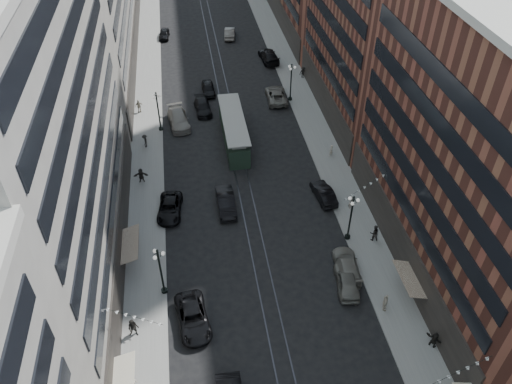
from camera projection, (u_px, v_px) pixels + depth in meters
ground at (226, 106)px, 70.54m from camera, size 220.00×220.00×0.00m
sidewalk_west at (148, 78)px, 76.71m from camera, size 4.00×180.00×0.15m
sidewalk_east at (288, 68)px, 79.32m from camera, size 4.00×180.00×0.15m
rail_west at (215, 74)px, 77.98m from camera, size 0.12×180.00×0.02m
rail_east at (224, 73)px, 78.14m from camera, size 0.12×180.00×0.02m
building_west_mid at (42, 142)px, 39.13m from camera, size 8.00×36.00×28.00m
building_east_mid at (471, 160)px, 40.69m from camera, size 8.00×30.00×24.00m
lamppost_sw_far at (161, 270)px, 43.35m from camera, size 1.03×1.14×5.52m
lamppost_sw_mid at (158, 110)px, 63.68m from camera, size 1.03×1.14×5.52m
lamppost_se_far at (351, 217)px, 48.54m from camera, size 1.03×1.14×5.52m
lamppost_se_mid at (291, 81)px, 69.62m from camera, size 1.03×1.14×5.52m
streetcar at (234, 131)px, 62.80m from camera, size 2.73×12.34×3.41m
car_2 at (193, 318)px, 42.37m from camera, size 3.21×5.82×1.54m
car_4 at (347, 281)px, 45.38m from camera, size 2.53×4.96×1.62m
pedestrian_1 at (132, 384)px, 37.49m from camera, size 0.99×0.79×1.78m
pedestrian_2 at (133, 328)px, 41.17m from camera, size 1.00×0.63×1.94m
pedestrian_4 at (385, 303)px, 43.17m from camera, size 0.79×1.19×1.86m
car_7 at (170, 208)px, 53.03m from camera, size 3.01×5.43×1.44m
car_8 at (179, 119)px, 66.18m from camera, size 3.24×6.33×1.76m
car_9 at (164, 34)px, 87.85m from camera, size 2.11×4.36×1.44m
car_10 at (324, 193)px, 54.79m from camera, size 2.18×4.79×1.52m
car_11 at (276, 95)px, 71.20m from camera, size 2.92×5.96×1.63m
car_12 at (269, 56)px, 80.79m from camera, size 3.00×6.35×1.79m
car_13 at (208, 89)px, 72.76m from camera, size 1.87×4.48×1.52m
car_14 at (230, 33)px, 87.95m from camera, size 2.37×5.11×1.62m
pedestrian_5 at (141, 175)px, 56.79m from camera, size 1.65×0.52×1.77m
pedestrian_6 at (139, 106)px, 68.34m from camera, size 1.20×0.79×1.88m
pedestrian_7 at (374, 233)px, 49.66m from camera, size 0.96×0.59×1.88m
pedestrian_8 at (331, 150)px, 60.74m from camera, size 0.65×0.56×1.51m
pedestrian_9 at (303, 72)px, 76.07m from camera, size 1.24×0.74×1.79m
car_extra_0 at (347, 265)px, 46.85m from camera, size 2.59×5.38×1.51m
car_extra_1 at (203, 107)px, 68.87m from camera, size 2.43×5.22×1.47m
car_extra_2 at (226, 202)px, 53.52m from camera, size 1.89×5.21×1.71m
pedestrian_extra_0 at (351, 202)px, 53.42m from camera, size 0.62×0.68×1.56m
pedestrian_extra_1 at (434, 340)px, 40.49m from camera, size 1.30×1.46×1.64m
pedestrian_extra_2 at (145, 141)px, 62.08m from camera, size 0.48×1.12×1.73m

